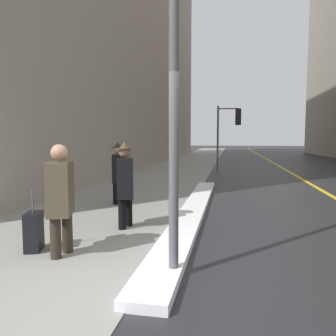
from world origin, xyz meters
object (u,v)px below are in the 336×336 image
pedestrian_in_glasses (61,195)px  pedestrian_trailing (125,181)px  lamp_post (174,7)px  traffic_light_near (231,124)px  rolling_suitcase (34,232)px  pedestrian_in_fedora (118,170)px

pedestrian_in_glasses → pedestrian_trailing: 1.67m
lamp_post → traffic_light_near: (0.64, 14.69, -0.70)m
pedestrian_in_glasses → rolling_suitcase: bearing=-118.4°
traffic_light_near → pedestrian_trailing: traffic_light_near is taller
rolling_suitcase → lamp_post: bearing=59.2°
pedestrian_in_fedora → rolling_suitcase: (-0.03, -3.72, -0.59)m
lamp_post → rolling_suitcase: 3.74m
lamp_post → pedestrian_in_glasses: lamp_post is taller
traffic_light_near → pedestrian_trailing: bearing=-103.3°
traffic_light_near → rolling_suitcase: traffic_light_near is taller
traffic_light_near → pedestrian_in_fedora: size_ratio=2.17×
lamp_post → pedestrian_trailing: 3.34m
pedestrian_in_glasses → pedestrian_in_fedora: bearing=169.3°
rolling_suitcase → pedestrian_in_glasses: bearing=61.6°
lamp_post → pedestrian_in_glasses: 2.94m
pedestrian_trailing → pedestrian_in_glasses: bearing=-33.3°
pedestrian_in_glasses → pedestrian_in_fedora: size_ratio=1.01×
pedestrian_in_glasses → pedestrian_trailing: size_ratio=0.98×
traffic_light_near → rolling_suitcase: 14.64m
lamp_post → traffic_light_near: lamp_post is taller
pedestrian_in_glasses → pedestrian_in_fedora: pedestrian_in_glasses is taller
lamp_post → pedestrian_trailing: size_ratio=3.28×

